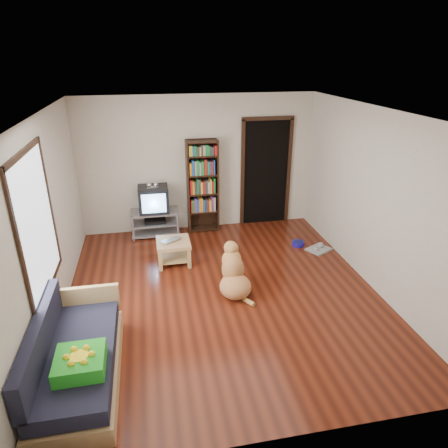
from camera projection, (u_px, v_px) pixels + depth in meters
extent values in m
plane|color=#5B1F0F|center=(223.00, 292.00, 5.93)|extent=(5.00, 5.00, 0.00)
plane|color=white|center=(223.00, 113.00, 4.90)|extent=(5.00, 5.00, 0.00)
plane|color=beige|center=(198.00, 164.00, 7.67)|extent=(4.50, 0.00, 4.50)
plane|color=beige|center=(282.00, 325.00, 3.16)|extent=(4.50, 0.00, 4.50)
plane|color=beige|center=(48.00, 224.00, 5.02)|extent=(0.00, 5.00, 5.00)
plane|color=beige|center=(374.00, 200.00, 5.81)|extent=(0.00, 5.00, 5.00)
cube|color=green|center=(80.00, 362.00, 3.90)|extent=(0.48, 0.48, 0.16)
imported|color=silver|center=(173.00, 241.00, 6.59)|extent=(0.42, 0.38, 0.03)
cylinder|color=navy|center=(298.00, 244.00, 7.35)|extent=(0.22, 0.22, 0.08)
cube|color=#AAAAAA|center=(319.00, 249.00, 7.19)|extent=(0.50, 0.47, 0.03)
cube|color=white|center=(37.00, 225.00, 4.49)|extent=(0.02, 1.30, 1.60)
cube|color=black|center=(23.00, 153.00, 4.17)|extent=(0.03, 1.42, 0.06)
cube|color=black|center=(50.00, 287.00, 4.82)|extent=(0.03, 1.42, 0.06)
cube|color=black|center=(20.00, 253.00, 3.86)|extent=(0.03, 0.06, 1.70)
cube|color=black|center=(50.00, 203.00, 5.12)|extent=(0.03, 0.06, 1.70)
cube|color=black|center=(266.00, 173.00, 7.99)|extent=(0.90, 0.02, 2.10)
cube|color=black|center=(242.00, 175.00, 7.89)|extent=(0.07, 0.05, 2.14)
cube|color=black|center=(289.00, 172.00, 8.06)|extent=(0.07, 0.05, 2.14)
cube|color=black|center=(268.00, 118.00, 7.55)|extent=(1.03, 0.05, 0.07)
cube|color=#99999E|center=(154.00, 212.00, 7.61)|extent=(0.90, 0.45, 0.04)
cube|color=#99999E|center=(155.00, 223.00, 7.70)|extent=(0.86, 0.42, 0.03)
cube|color=#99999E|center=(156.00, 232.00, 7.78)|extent=(0.90, 0.45, 0.04)
cylinder|color=#99999E|center=(133.00, 229.00, 7.45)|extent=(0.04, 0.04, 0.50)
cylinder|color=#99999E|center=(178.00, 225.00, 7.59)|extent=(0.04, 0.04, 0.50)
cylinder|color=#99999E|center=(133.00, 221.00, 7.81)|extent=(0.04, 0.04, 0.50)
cylinder|color=#99999E|center=(176.00, 217.00, 7.95)|extent=(0.04, 0.04, 0.50)
cube|color=black|center=(155.00, 221.00, 7.68)|extent=(0.40, 0.30, 0.07)
cube|color=black|center=(153.00, 199.00, 7.51)|extent=(0.55, 0.48, 0.48)
cube|color=black|center=(153.00, 196.00, 7.69)|extent=(0.40, 0.14, 0.36)
cube|color=#8CBFF2|center=(154.00, 204.00, 7.28)|extent=(0.44, 0.02, 0.36)
cube|color=silver|center=(153.00, 187.00, 7.36)|extent=(0.20, 0.07, 0.02)
sphere|color=silver|center=(149.00, 185.00, 7.33)|extent=(0.09, 0.09, 0.09)
sphere|color=silver|center=(156.00, 185.00, 7.35)|extent=(0.09, 0.09, 0.09)
cube|color=black|center=(188.00, 187.00, 7.64)|extent=(0.03, 0.30, 1.80)
cube|color=black|center=(217.00, 186.00, 7.74)|extent=(0.03, 0.30, 1.80)
cube|color=black|center=(202.00, 184.00, 7.82)|extent=(0.60, 0.02, 1.80)
cube|color=black|center=(203.00, 228.00, 8.04)|extent=(0.56, 0.28, 0.02)
cube|color=black|center=(203.00, 211.00, 7.89)|extent=(0.56, 0.28, 0.03)
cube|color=black|center=(203.00, 193.00, 7.74)|extent=(0.56, 0.28, 0.02)
cube|color=black|center=(202.00, 174.00, 7.59)|extent=(0.56, 0.28, 0.02)
cube|color=black|center=(202.00, 155.00, 7.45)|extent=(0.56, 0.28, 0.02)
cube|color=black|center=(202.00, 141.00, 7.34)|extent=(0.56, 0.28, 0.02)
cube|color=tan|center=(81.00, 372.00, 4.30)|extent=(0.80, 1.80, 0.22)
cube|color=#1E1E2D|center=(78.00, 356.00, 4.22)|extent=(0.74, 1.74, 0.18)
cube|color=#1E1E2D|center=(39.00, 340.00, 4.05)|extent=(0.12, 1.74, 0.40)
cube|color=tan|center=(86.00, 297.00, 4.92)|extent=(0.80, 0.06, 0.30)
cube|color=tan|center=(173.00, 243.00, 6.63)|extent=(0.55, 0.55, 0.06)
cube|color=tan|center=(174.00, 257.00, 6.74)|extent=(0.45, 0.45, 0.03)
cube|color=tan|center=(160.00, 261.00, 6.46)|extent=(0.06, 0.06, 0.34)
cube|color=tan|center=(189.00, 259.00, 6.54)|extent=(0.06, 0.06, 0.34)
cube|color=tan|center=(159.00, 248.00, 6.88)|extent=(0.06, 0.06, 0.34)
cube|color=tan|center=(186.00, 246.00, 6.96)|extent=(0.06, 0.06, 0.34)
ellipsoid|color=#CF864F|center=(235.00, 287.00, 5.81)|extent=(0.47, 0.51, 0.34)
ellipsoid|color=#C27B4A|center=(233.00, 269.00, 5.90)|extent=(0.33, 0.37, 0.45)
ellipsoid|color=tan|center=(232.00, 260.00, 5.94)|extent=(0.29, 0.27, 0.32)
ellipsoid|color=tan|center=(231.00, 248.00, 5.92)|extent=(0.21, 0.23, 0.20)
ellipsoid|color=#D6A652|center=(229.00, 246.00, 6.03)|extent=(0.09, 0.18, 0.08)
sphere|color=black|center=(228.00, 243.00, 6.10)|extent=(0.04, 0.04, 0.04)
ellipsoid|color=#CF884F|center=(226.00, 250.00, 5.88)|extent=(0.05, 0.07, 0.14)
ellipsoid|color=tan|center=(237.00, 249.00, 5.91)|extent=(0.05, 0.07, 0.14)
cylinder|color=#B59245|center=(226.00, 272.00, 6.11)|extent=(0.07, 0.11, 0.37)
cylinder|color=tan|center=(235.00, 271.00, 6.14)|extent=(0.07, 0.11, 0.37)
sphere|color=gold|center=(225.00, 280.00, 6.22)|extent=(0.10, 0.10, 0.10)
sphere|color=#DAA253|center=(234.00, 279.00, 6.24)|extent=(0.10, 0.10, 0.10)
cylinder|color=gold|center=(246.00, 300.00, 5.70)|extent=(0.22, 0.31, 0.08)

